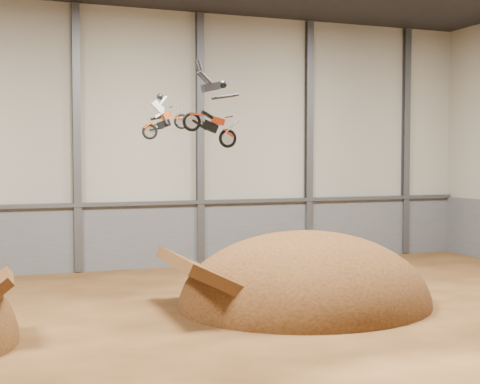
# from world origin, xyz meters

# --- Properties ---
(floor) EXTENTS (40.00, 40.00, 0.00)m
(floor) POSITION_xyz_m (0.00, 0.00, 0.00)
(floor) COLOR #452812
(floor) RESTS_ON ground
(back_wall) EXTENTS (40.00, 0.10, 14.00)m
(back_wall) POSITION_xyz_m (0.00, 15.00, 7.00)
(back_wall) COLOR #A19E8F
(back_wall) RESTS_ON ground
(lower_band_back) EXTENTS (39.80, 0.18, 3.50)m
(lower_band_back) POSITION_xyz_m (0.00, 14.90, 1.75)
(lower_band_back) COLOR #5C5E64
(lower_band_back) RESTS_ON ground
(steel_rail) EXTENTS (39.80, 0.35, 0.20)m
(steel_rail) POSITION_xyz_m (0.00, 14.75, 3.55)
(steel_rail) COLOR #47494F
(steel_rail) RESTS_ON lower_band_back
(steel_column_2) EXTENTS (0.40, 0.36, 13.90)m
(steel_column_2) POSITION_xyz_m (-3.33, 14.80, 7.00)
(steel_column_2) COLOR #47494F
(steel_column_2) RESTS_ON ground
(steel_column_3) EXTENTS (0.40, 0.36, 13.90)m
(steel_column_3) POSITION_xyz_m (3.33, 14.80, 7.00)
(steel_column_3) COLOR #47494F
(steel_column_3) RESTS_ON ground
(steel_column_4) EXTENTS (0.40, 0.36, 13.90)m
(steel_column_4) POSITION_xyz_m (10.00, 14.80, 7.00)
(steel_column_4) COLOR #47494F
(steel_column_4) RESTS_ON ground
(steel_column_5) EXTENTS (0.40, 0.36, 13.90)m
(steel_column_5) POSITION_xyz_m (16.67, 14.80, 7.00)
(steel_column_5) COLOR #47494F
(steel_column_5) RESTS_ON ground
(landing_ramp) EXTENTS (10.51, 9.29, 6.06)m
(landing_ramp) POSITION_xyz_m (4.51, 3.78, 0.00)
(landing_ramp) COLOR #381F0E
(landing_ramp) RESTS_ON ground
(fmx_rider_a) EXTENTS (2.44, 0.96, 2.27)m
(fmx_rider_a) POSITION_xyz_m (-0.86, 5.14, 7.84)
(fmx_rider_a) COLOR #D33603
(fmx_rider_b) EXTENTS (3.53, 0.91, 3.30)m
(fmx_rider_b) POSITION_xyz_m (-0.35, 1.70, 7.88)
(fmx_rider_b) COLOR red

